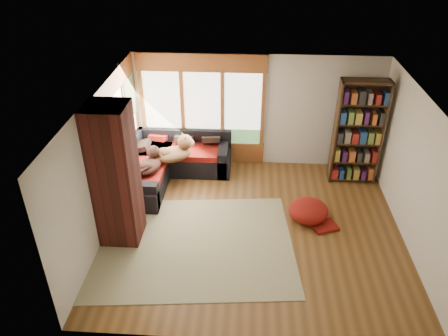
% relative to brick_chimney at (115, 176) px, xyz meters
% --- Properties ---
extents(floor, '(5.50, 5.50, 0.00)m').
position_rel_brick_chimney_xyz_m(floor, '(2.40, 0.35, -1.30)').
color(floor, brown).
rests_on(floor, ground).
extents(ceiling, '(5.50, 5.50, 0.00)m').
position_rel_brick_chimney_xyz_m(ceiling, '(2.40, 0.35, 1.30)').
color(ceiling, white).
extents(wall_back, '(5.50, 0.04, 2.60)m').
position_rel_brick_chimney_xyz_m(wall_back, '(2.40, 2.85, 0.00)').
color(wall_back, silver).
rests_on(wall_back, ground).
extents(wall_front, '(5.50, 0.04, 2.60)m').
position_rel_brick_chimney_xyz_m(wall_front, '(2.40, -2.15, 0.00)').
color(wall_front, silver).
rests_on(wall_front, ground).
extents(wall_left, '(0.04, 5.00, 2.60)m').
position_rel_brick_chimney_xyz_m(wall_left, '(-0.35, 0.35, 0.00)').
color(wall_left, silver).
rests_on(wall_left, ground).
extents(wall_right, '(0.04, 5.00, 2.60)m').
position_rel_brick_chimney_xyz_m(wall_right, '(5.15, 0.35, 0.00)').
color(wall_right, silver).
rests_on(wall_right, ground).
extents(windows_back, '(2.82, 0.10, 1.90)m').
position_rel_brick_chimney_xyz_m(windows_back, '(1.20, 2.82, 0.05)').
color(windows_back, '#965426').
rests_on(windows_back, wall_back).
extents(windows_left, '(0.10, 2.62, 1.90)m').
position_rel_brick_chimney_xyz_m(windows_left, '(-0.32, 1.55, 0.05)').
color(windows_left, '#965426').
rests_on(windows_left, wall_left).
extents(roller_blind, '(0.03, 0.72, 0.90)m').
position_rel_brick_chimney_xyz_m(roller_blind, '(-0.29, 2.38, 0.45)').
color(roller_blind, '#5D7846').
rests_on(roller_blind, wall_left).
extents(brick_chimney, '(0.70, 0.70, 2.60)m').
position_rel_brick_chimney_xyz_m(brick_chimney, '(0.00, 0.00, 0.00)').
color(brick_chimney, '#471914').
rests_on(brick_chimney, ground).
extents(sectional_sofa, '(2.20, 2.20, 0.80)m').
position_rel_brick_chimney_xyz_m(sectional_sofa, '(0.45, 2.05, -1.00)').
color(sectional_sofa, black).
rests_on(sectional_sofa, ground).
extents(area_rug, '(3.82, 3.06, 0.01)m').
position_rel_brick_chimney_xyz_m(area_rug, '(1.31, -0.18, -1.29)').
color(area_rug, beige).
rests_on(area_rug, ground).
extents(bookshelf, '(0.99, 0.33, 2.31)m').
position_rel_brick_chimney_xyz_m(bookshelf, '(4.54, 2.21, -0.14)').
color(bookshelf, '#382312').
rests_on(bookshelf, ground).
extents(pouf, '(0.81, 0.81, 0.41)m').
position_rel_brick_chimney_xyz_m(pouf, '(3.45, 0.70, -1.08)').
color(pouf, maroon).
rests_on(pouf, area_rug).
extents(dog_tan, '(0.96, 0.85, 0.47)m').
position_rel_brick_chimney_xyz_m(dog_tan, '(0.71, 1.88, -0.53)').
color(dog_tan, brown).
rests_on(dog_tan, sectional_sofa).
extents(dog_brindle, '(0.56, 0.77, 0.39)m').
position_rel_brick_chimney_xyz_m(dog_brindle, '(0.25, 1.44, -0.57)').
color(dog_brindle, black).
rests_on(dog_brindle, sectional_sofa).
extents(throw_pillows, '(1.98, 1.68, 0.45)m').
position_rel_brick_chimney_xyz_m(throw_pillows, '(0.48, 2.20, -0.55)').
color(throw_pillows, black).
rests_on(throw_pillows, sectional_sofa).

